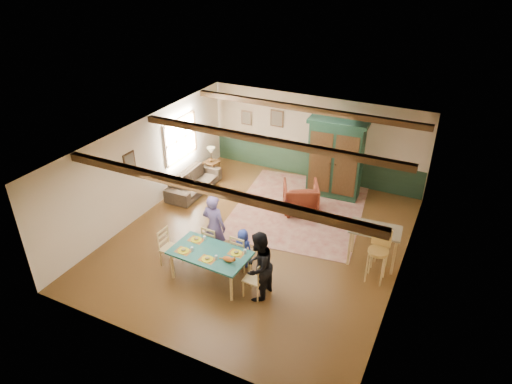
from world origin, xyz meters
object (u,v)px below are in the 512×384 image
at_px(table_lamp, 211,155).
at_px(bar_stool_left, 377,257).
at_px(dining_table, 211,266).
at_px(cat, 228,259).
at_px(dining_chair_end_left, 170,248).
at_px(end_table, 212,169).
at_px(dining_chair_far_right, 241,251).
at_px(bar_stool_right, 381,250).
at_px(counter_table, 373,246).
at_px(dining_chair_far_left, 213,241).
at_px(person_woman, 258,266).
at_px(person_man, 214,226).
at_px(armoire, 335,159).
at_px(sofa, 194,182).
at_px(person_child, 243,248).
at_px(dining_chair_end_right, 254,278).
at_px(armchair, 301,197).

height_order(table_lamp, bar_stool_left, bar_stool_left).
bearing_deg(dining_table, cat, -12.76).
relative_size(dining_chair_end_left, end_table, 1.74).
height_order(dining_chair_far_right, bar_stool_right, bar_stool_right).
xyz_separation_m(end_table, counter_table, (5.79, -2.26, 0.22)).
height_order(cat, counter_table, counter_table).
relative_size(dining_chair_far_left, person_woman, 0.58).
xyz_separation_m(person_man, bar_stool_left, (3.72, 0.80, -0.20)).
xyz_separation_m(dining_chair_far_left, armoire, (1.64, 4.29, 0.73)).
distance_m(dining_chair_far_right, table_lamp, 4.87).
bearing_deg(dining_chair_far_right, bar_stool_left, -160.33).
distance_m(dining_chair_far_left, armoire, 4.65).
bearing_deg(sofa, table_lamp, -0.33).
bearing_deg(dining_table, counter_table, 34.93).
distance_m(dining_chair_far_right, bar_stool_right, 3.25).
height_order(dining_chair_far_left, dining_chair_end_left, same).
xyz_separation_m(armoire, bar_stool_right, (2.07, -2.90, -0.70)).
relative_size(end_table, bar_stool_right, 0.53).
distance_m(cat, bar_stool_right, 3.61).
xyz_separation_m(person_child, counter_table, (2.72, 1.43, -0.00)).
relative_size(dining_chair_far_right, table_lamp, 1.90).
relative_size(person_man, person_woman, 1.05).
xyz_separation_m(armoire, table_lamp, (-3.92, -0.56, -0.42)).
height_order(bar_stool_left, bar_stool_right, bar_stool_left).
relative_size(counter_table, bar_stool_right, 1.17).
height_order(dining_chair_far_right, person_man, person_man).
bearing_deg(armoire, dining_chair_end_left, -119.13).
bearing_deg(bar_stool_right, counter_table, 165.38).
xyz_separation_m(sofa, table_lamp, (-0.01, 1.09, 0.47)).
height_order(dining_chair_end_right, cat, dining_chair_end_right).
distance_m(dining_table, bar_stool_left, 3.73).
relative_size(dining_chair_end_left, sofa, 0.45).
bearing_deg(end_table, person_man, -57.97).
xyz_separation_m(dining_chair_far_left, person_man, (0.00, 0.08, 0.38)).
height_order(counter_table, bar_stool_right, bar_stool_right).
bearing_deg(dining_chair_far_left, person_woman, 156.43).
xyz_separation_m(end_table, table_lamp, (0.00, 0.00, 0.51)).
bearing_deg(bar_stool_right, person_woman, -126.75).
bearing_deg(person_man, armchair, -108.48).
distance_m(end_table, bar_stool_right, 6.44).
bearing_deg(person_woman, dining_chair_end_right, -90.00).
height_order(person_woman, end_table, person_woman).
bearing_deg(cat, person_man, 136.55).
bearing_deg(dining_table, armoire, 75.73).
height_order(dining_chair_end_left, person_child, person_child).
relative_size(armchair, bar_stool_left, 0.76).
relative_size(table_lamp, bar_stool_left, 0.38).
relative_size(dining_chair_far_left, sofa, 0.45).
bearing_deg(person_child, person_man, 0.00).
xyz_separation_m(person_child, sofa, (-3.06, 2.60, -0.19)).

